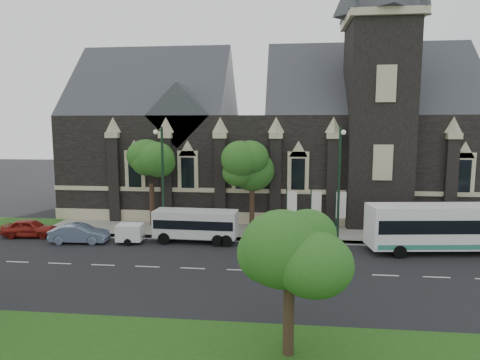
# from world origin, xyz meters

# --- Properties ---
(ground) EXTENTS (160.00, 160.00, 0.00)m
(ground) POSITION_xyz_m (0.00, 0.00, 0.00)
(ground) COLOR black
(ground) RESTS_ON ground
(sidewalk) EXTENTS (80.00, 5.00, 0.15)m
(sidewalk) POSITION_xyz_m (0.00, 9.50, 0.07)
(sidewalk) COLOR gray
(sidewalk) RESTS_ON ground
(museum) EXTENTS (40.00, 17.70, 29.90)m
(museum) POSITION_xyz_m (5.12, 18.78, 8.17)
(museum) COLOR black
(museum) RESTS_ON ground
(tree_park_east) EXTENTS (3.40, 3.40, 6.28)m
(tree_park_east) POSITION_xyz_m (6.18, -9.32, 4.62)
(tree_park_east) COLOR black
(tree_park_east) RESTS_ON ground
(tree_walk_right) EXTENTS (4.08, 4.08, 7.80)m
(tree_walk_right) POSITION_xyz_m (3.21, 10.71, 5.82)
(tree_walk_right) COLOR black
(tree_walk_right) RESTS_ON ground
(tree_walk_left) EXTENTS (3.91, 3.91, 7.64)m
(tree_walk_left) POSITION_xyz_m (-5.80, 10.70, 5.73)
(tree_walk_left) COLOR black
(tree_walk_left) RESTS_ON ground
(street_lamp_near) EXTENTS (0.36, 1.88, 9.00)m
(street_lamp_near) POSITION_xyz_m (10.00, 7.09, 5.11)
(street_lamp_near) COLOR black
(street_lamp_near) RESTS_ON ground
(street_lamp_mid) EXTENTS (0.36, 1.88, 9.00)m
(street_lamp_mid) POSITION_xyz_m (-4.00, 7.09, 5.11)
(street_lamp_mid) COLOR black
(street_lamp_mid) RESTS_ON ground
(banner_flag_left) EXTENTS (0.90, 0.10, 4.00)m
(banner_flag_left) POSITION_xyz_m (6.29, 9.00, 2.38)
(banner_flag_left) COLOR black
(banner_flag_left) RESTS_ON ground
(banner_flag_center) EXTENTS (0.90, 0.10, 4.00)m
(banner_flag_center) POSITION_xyz_m (8.29, 9.00, 2.38)
(banner_flag_center) COLOR black
(banner_flag_center) RESTS_ON ground
(banner_flag_right) EXTENTS (0.90, 0.10, 4.00)m
(banner_flag_right) POSITION_xyz_m (10.29, 9.00, 2.38)
(banner_flag_right) COLOR black
(banner_flag_right) RESTS_ON ground
(tour_coach) EXTENTS (12.11, 3.94, 3.47)m
(tour_coach) POSITION_xyz_m (17.77, 5.28, 1.89)
(tour_coach) COLOR white
(tour_coach) RESTS_ON ground
(shuttle_bus) EXTENTS (6.56, 2.51, 2.50)m
(shuttle_bus) POSITION_xyz_m (-1.05, 6.07, 1.46)
(shuttle_bus) COLOR silver
(shuttle_bus) RESTS_ON ground
(box_trailer) EXTENTS (2.85, 1.68, 1.50)m
(box_trailer) POSITION_xyz_m (-6.08, 5.16, 0.85)
(box_trailer) COLOR silver
(box_trailer) RESTS_ON ground
(sedan) EXTENTS (4.55, 1.87, 1.47)m
(sedan) POSITION_xyz_m (-10.06, 4.86, 0.73)
(sedan) COLOR slate
(sedan) RESTS_ON ground
(car_far_red) EXTENTS (4.45, 2.12, 1.47)m
(car_far_red) POSITION_xyz_m (-14.94, 6.09, 0.73)
(car_far_red) COLOR maroon
(car_far_red) RESTS_ON ground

